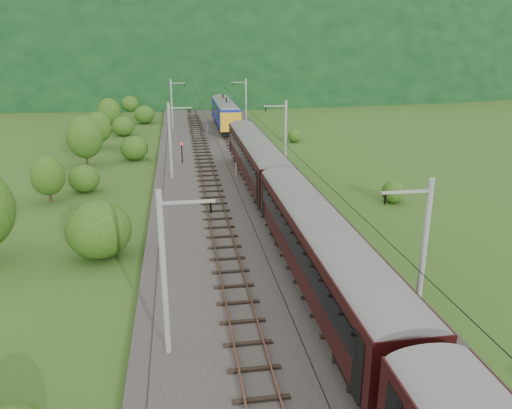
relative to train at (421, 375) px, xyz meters
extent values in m
plane|color=#324A17|center=(-2.40, 7.62, -3.70)|extent=(600.00, 600.00, 0.00)
cube|color=#38332D|center=(-2.40, 17.62, -3.55)|extent=(14.00, 220.00, 0.30)
cube|color=brown|center=(-5.52, 17.62, -3.20)|extent=(0.08, 220.00, 0.15)
cube|color=brown|center=(-4.08, 17.62, -3.20)|extent=(0.08, 220.00, 0.15)
cube|color=black|center=(-4.80, 17.62, -3.34)|extent=(2.40, 220.00, 0.12)
cube|color=brown|center=(-0.72, 17.62, -3.20)|extent=(0.08, 220.00, 0.15)
cube|color=brown|center=(0.72, 17.62, -3.20)|extent=(0.08, 220.00, 0.15)
cube|color=black|center=(0.00, 17.62, -3.34)|extent=(2.40, 220.00, 0.12)
cylinder|color=gray|center=(-8.60, 7.62, 0.60)|extent=(0.28, 0.28, 8.00)
cube|color=gray|center=(-7.40, 7.62, 4.00)|extent=(2.40, 0.12, 0.12)
cylinder|color=black|center=(-6.40, 7.62, 3.70)|extent=(0.10, 0.10, 0.50)
cylinder|color=gray|center=(-8.60, 39.62, 0.60)|extent=(0.28, 0.28, 8.00)
cube|color=gray|center=(-7.40, 39.62, 4.00)|extent=(2.40, 0.12, 0.12)
cylinder|color=black|center=(-6.40, 39.62, 3.70)|extent=(0.10, 0.10, 0.50)
cylinder|color=gray|center=(-8.60, 71.62, 0.60)|extent=(0.28, 0.28, 8.00)
cube|color=gray|center=(-7.40, 71.62, 4.00)|extent=(2.40, 0.12, 0.12)
cylinder|color=black|center=(-6.40, 71.62, 3.70)|extent=(0.10, 0.10, 0.50)
cylinder|color=gray|center=(-8.60, 103.62, 0.60)|extent=(0.28, 0.28, 8.00)
cube|color=gray|center=(-7.40, 103.62, 4.00)|extent=(2.40, 0.12, 0.12)
cylinder|color=black|center=(-6.40, 103.62, 3.70)|extent=(0.10, 0.10, 0.50)
cylinder|color=gray|center=(-8.60, 135.62, 0.60)|extent=(0.28, 0.28, 8.00)
cube|color=gray|center=(-7.40, 135.62, 4.00)|extent=(2.40, 0.12, 0.12)
cylinder|color=black|center=(-6.40, 135.62, 3.70)|extent=(0.10, 0.10, 0.50)
cylinder|color=gray|center=(3.80, 7.62, 0.60)|extent=(0.28, 0.28, 8.00)
cube|color=gray|center=(2.60, 7.62, 4.00)|extent=(2.40, 0.12, 0.12)
cylinder|color=black|center=(1.60, 7.62, 3.70)|extent=(0.10, 0.10, 0.50)
cylinder|color=gray|center=(3.80, 39.62, 0.60)|extent=(0.28, 0.28, 8.00)
cube|color=gray|center=(2.60, 39.62, 4.00)|extent=(2.40, 0.12, 0.12)
cylinder|color=black|center=(1.60, 39.62, 3.70)|extent=(0.10, 0.10, 0.50)
cylinder|color=gray|center=(3.80, 71.62, 0.60)|extent=(0.28, 0.28, 8.00)
cube|color=gray|center=(2.60, 71.62, 4.00)|extent=(2.40, 0.12, 0.12)
cylinder|color=black|center=(1.60, 71.62, 3.70)|extent=(0.10, 0.10, 0.50)
cylinder|color=gray|center=(3.80, 103.62, 0.60)|extent=(0.28, 0.28, 8.00)
cube|color=gray|center=(2.60, 103.62, 4.00)|extent=(2.40, 0.12, 0.12)
cylinder|color=black|center=(1.60, 103.62, 3.70)|extent=(0.10, 0.10, 0.50)
cylinder|color=gray|center=(3.80, 135.62, 0.60)|extent=(0.28, 0.28, 8.00)
cube|color=gray|center=(2.60, 135.62, 4.00)|extent=(2.40, 0.12, 0.12)
cylinder|color=black|center=(1.60, 135.62, 3.70)|extent=(0.10, 0.10, 0.50)
cylinder|color=black|center=(-4.80, 17.62, 3.40)|extent=(0.03, 198.00, 0.03)
cylinder|color=black|center=(0.00, 17.62, 3.40)|extent=(0.03, 198.00, 0.03)
ellipsoid|color=black|center=(-2.40, 267.62, -3.70)|extent=(504.00, 360.00, 244.00)
cube|color=black|center=(0.00, 12.19, -0.60)|extent=(3.06, 23.18, 3.16)
cylinder|color=slate|center=(0.00, 12.19, 0.82)|extent=(3.06, 23.07, 3.06)
cube|color=black|center=(-1.55, 12.19, -0.22)|extent=(0.05, 20.40, 1.21)
cube|color=black|center=(1.55, 12.19, -0.22)|extent=(0.05, 20.40, 1.21)
cube|color=black|center=(0.00, 4.08, -2.66)|extent=(2.32, 3.37, 0.95)
cube|color=black|center=(0.00, 20.31, -2.66)|extent=(2.32, 3.37, 0.95)
cube|color=black|center=(0.00, 36.12, -0.60)|extent=(3.06, 23.18, 3.16)
cylinder|color=slate|center=(0.00, 36.12, 0.82)|extent=(3.06, 23.07, 3.06)
cube|color=black|center=(-1.55, 36.12, -0.22)|extent=(0.05, 20.40, 1.21)
cube|color=black|center=(1.55, 36.12, -0.22)|extent=(0.05, 20.40, 1.21)
cube|color=black|center=(0.00, 28.00, -2.66)|extent=(2.32, 3.37, 0.95)
cube|color=black|center=(0.00, 44.23, -2.66)|extent=(2.32, 3.37, 0.95)
cube|color=#13259B|center=(0.00, 69.52, -0.60)|extent=(3.06, 18.97, 3.16)
cylinder|color=slate|center=(0.00, 69.52, 0.82)|extent=(3.06, 18.87, 3.06)
cube|color=black|center=(-1.55, 69.52, -0.22)|extent=(0.05, 16.69, 1.21)
cube|color=black|center=(1.55, 69.52, -0.22)|extent=(0.05, 16.69, 1.21)
cube|color=black|center=(0.00, 62.88, -2.66)|extent=(2.32, 3.37, 0.95)
cube|color=black|center=(0.00, 76.16, -2.66)|extent=(2.32, 3.37, 0.95)
cube|color=gold|center=(0.00, 78.81, -0.81)|extent=(3.12, 0.50, 2.85)
cube|color=gold|center=(0.00, 60.24, -0.81)|extent=(3.12, 0.50, 2.85)
cube|color=black|center=(0.00, 72.52, 1.56)|extent=(0.08, 1.60, 0.95)
cylinder|color=red|center=(-3.08, 66.54, -2.72)|extent=(0.14, 0.14, 1.35)
cylinder|color=red|center=(-1.70, 39.13, -2.65)|extent=(0.16, 0.16, 1.50)
cylinder|color=black|center=(-7.39, 46.27, -2.28)|extent=(0.16, 0.16, 2.24)
sphere|color=red|center=(-7.39, 46.27, -1.11)|extent=(0.27, 0.27, 0.27)
ellipsoid|color=#1F4713|center=(-13.36, 20.13, -1.71)|extent=(4.43, 4.43, 3.98)
ellipsoid|color=#1F4713|center=(-17.10, 36.54, -2.34)|extent=(3.02, 3.02, 2.72)
ellipsoid|color=#1F4713|center=(-13.26, 49.98, -2.17)|extent=(3.40, 3.40, 3.06)
ellipsoid|color=#1F4713|center=(-16.21, 67.29, -2.16)|extent=(3.41, 3.41, 3.07)
ellipsoid|color=#1F4713|center=(-13.66, 79.32, -2.07)|extent=(3.61, 3.61, 3.25)
ellipsoid|color=#1F4713|center=(-17.52, 96.13, -2.03)|extent=(3.71, 3.71, 3.34)
cylinder|color=black|center=(-19.71, 33.57, -2.51)|extent=(0.24, 0.24, 2.39)
ellipsoid|color=#1F4713|center=(-19.71, 33.57, -1.14)|extent=(3.07, 3.07, 3.68)
cylinder|color=black|center=(-18.65, 47.64, -2.07)|extent=(0.24, 0.24, 3.25)
ellipsoid|color=#1F4713|center=(-18.65, 47.64, -0.21)|extent=(4.18, 4.18, 5.02)
cylinder|color=black|center=(-18.60, 58.03, -2.31)|extent=(0.24, 0.24, 2.77)
ellipsoid|color=#1F4713|center=(-18.60, 58.03, -0.73)|extent=(3.56, 3.56, 4.28)
cylinder|color=black|center=(-18.81, 72.29, -2.24)|extent=(0.24, 0.24, 2.92)
ellipsoid|color=#1F4713|center=(-18.81, 72.29, -0.57)|extent=(3.75, 3.75, 4.50)
ellipsoid|color=#1F4713|center=(11.65, 28.56, -2.76)|extent=(2.10, 2.10, 1.89)
ellipsoid|color=#1F4713|center=(9.17, 58.20, -2.80)|extent=(2.00, 2.00, 1.80)
camera|label=1|loc=(-7.61, -13.02, 10.62)|focal=35.00mm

